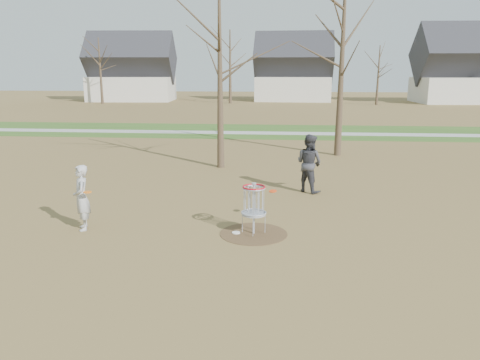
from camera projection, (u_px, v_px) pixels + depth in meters
name	position (u px, v px, depth m)	size (l,w,h in m)	color
ground	(254.00, 234.00, 12.39)	(160.00, 160.00, 0.00)	brown
green_band	(272.00, 131.00, 32.74)	(160.00, 8.00, 0.01)	#2D5119
footpath	(272.00, 133.00, 31.77)	(160.00, 1.50, 0.01)	#9E9E99
dirt_circle	(254.00, 234.00, 12.39)	(1.80, 1.80, 0.01)	#47331E
player_standing	(82.00, 198.00, 12.54)	(0.65, 0.43, 1.78)	#AFAFAF
player_throwing	(309.00, 163.00, 16.44)	(1.00, 0.78, 2.05)	#38383E
disc_grounded	(236.00, 233.00, 12.42)	(0.22, 0.22, 0.02)	white
discs_in_play	(188.00, 191.00, 12.73)	(5.03, 1.64, 0.27)	#F23E0C
disc_golf_basket	(254.00, 201.00, 12.18)	(0.64, 0.64, 1.35)	#9EA3AD
bare_trees	(295.00, 58.00, 45.67)	(52.62, 44.98, 9.00)	#382B1E
houses_row	(311.00, 75.00, 62.12)	(56.51, 10.01, 7.26)	silver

